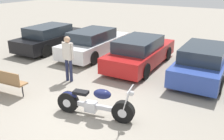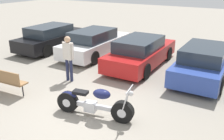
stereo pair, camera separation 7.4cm
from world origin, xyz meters
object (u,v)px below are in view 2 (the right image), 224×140
Objects in this scene: parked_car_black at (52,38)px; parked_car_white at (95,43)px; parked_car_blue at (204,62)px; person_standing at (68,55)px; park_bench at (4,79)px; motorcycle at (93,103)px; parked_car_red at (141,52)px.

parked_car_black is 1.00× the size of parked_car_white.
parked_car_white is at bearing 176.07° from parked_car_blue.
parked_car_black is 8.24m from parked_car_blue.
parked_car_white is 3.59m from person_standing.
parked_car_white is 2.65× the size of park_bench.
park_bench is at bearing -121.60° from person_standing.
parked_car_white is at bearing 123.28° from motorcycle.
person_standing reaches higher than parked_car_red.
parked_car_white is 1.00× the size of parked_car_red.
parked_car_red is at bearing -8.70° from parked_car_white.
park_bench is 0.96× the size of person_standing.
parked_car_black is 1.00× the size of parked_car_red.
parked_car_blue reaches higher than park_bench.
parked_car_red is at bearing 59.70° from park_bench.
person_standing is (-1.68, -2.98, 0.42)m from parked_car_red.
parked_car_white is (2.75, 0.22, 0.00)m from parked_car_black.
parked_car_blue is (8.24, -0.16, 0.00)m from parked_car_black.
person_standing is at bearing -145.65° from parked_car_blue.
person_standing is at bearing -119.41° from parked_car_red.
motorcycle is at bearing -82.43° from parked_car_red.
parked_car_blue is (2.12, 4.76, 0.23)m from motorcycle.
person_standing is at bearing -39.88° from parked_car_black.
person_standing is (1.23, 2.00, 0.52)m from park_bench.
park_bench is at bearing -91.77° from parked_car_white.
parked_car_red is 2.55× the size of person_standing.
motorcycle is at bearing -38.80° from parked_car_black.
person_standing reaches higher than parked_car_white.
motorcycle is at bearing -113.99° from parked_car_blue.
motorcycle is 2.96m from person_standing.
person_standing reaches higher than parked_car_blue.
parked_car_red is at bearing 97.57° from motorcycle.
parked_car_red is (2.75, -0.42, 0.00)m from parked_car_white.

